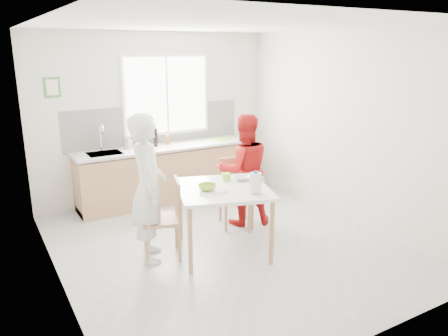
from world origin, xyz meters
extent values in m
plane|color=#B7B7B2|center=(0.00, 0.00, 0.00)|extent=(4.50, 4.50, 0.00)
plane|color=silver|center=(0.00, 2.25, 1.35)|extent=(4.00, 0.00, 4.00)
plane|color=silver|center=(0.00, -2.25, 1.35)|extent=(4.00, 0.00, 4.00)
plane|color=silver|center=(-2.00, 0.00, 1.35)|extent=(0.00, 4.50, 4.50)
plane|color=silver|center=(2.00, 0.00, 1.35)|extent=(0.00, 4.50, 4.50)
plane|color=white|center=(0.00, 0.00, 2.70)|extent=(4.50, 4.50, 0.00)
cube|color=white|center=(0.20, 2.23, 1.70)|extent=(1.50, 0.03, 1.30)
cube|color=white|center=(0.20, 2.21, 1.70)|extent=(1.40, 0.02, 1.20)
cube|color=white|center=(0.20, 2.21, 1.70)|extent=(0.03, 0.03, 1.20)
cube|color=white|center=(0.00, 2.24, 1.23)|extent=(3.00, 0.02, 0.65)
cube|color=#3E843C|center=(-1.55, 2.23, 1.90)|extent=(0.22, 0.02, 0.28)
cube|color=beige|center=(-1.55, 2.22, 1.90)|extent=(0.16, 0.01, 0.22)
cube|color=tan|center=(0.00, 1.95, 0.43)|extent=(2.80, 0.60, 0.86)
cube|color=#3F3326|center=(0.00, 1.95, 0.05)|extent=(2.80, 0.54, 0.10)
cube|color=silver|center=(0.00, 1.95, 0.90)|extent=(2.84, 0.64, 0.04)
cube|color=#A5A5AA|center=(-0.95, 1.95, 0.91)|extent=(0.50, 0.40, 0.03)
cylinder|color=silver|center=(-0.95, 2.11, 1.10)|extent=(0.02, 0.02, 0.36)
torus|color=silver|center=(-0.95, 2.04, 1.28)|extent=(0.02, 0.18, 0.18)
cube|color=white|center=(-0.10, -0.13, 0.80)|extent=(1.35, 1.35, 0.04)
cylinder|color=tan|center=(-0.69, -0.43, 0.38)|extent=(0.05, 0.05, 0.76)
cylinder|color=tan|center=(-0.40, 0.47, 0.38)|extent=(0.05, 0.05, 0.76)
cylinder|color=tan|center=(0.20, -0.72, 0.38)|extent=(0.05, 0.05, 0.76)
cylinder|color=tan|center=(0.49, 0.17, 0.38)|extent=(0.05, 0.05, 0.76)
cube|color=tan|center=(-0.81, 0.10, 0.48)|extent=(0.56, 0.56, 0.04)
cube|color=tan|center=(-0.62, 0.04, 0.73)|extent=(0.16, 0.41, 0.46)
cylinder|color=tan|center=(-0.94, 0.34, 0.23)|extent=(0.04, 0.04, 0.45)
cylinder|color=tan|center=(-1.05, -0.02, 0.23)|extent=(0.04, 0.04, 0.45)
cylinder|color=tan|center=(-0.57, 0.22, 0.23)|extent=(0.04, 0.04, 0.45)
cylinder|color=tan|center=(-0.69, -0.14, 0.23)|extent=(0.04, 0.04, 0.45)
cube|color=tan|center=(0.46, 0.48, 0.47)|extent=(0.55, 0.55, 0.04)
cube|color=tan|center=(0.52, 0.66, 0.72)|extent=(0.41, 0.16, 0.46)
cylinder|color=tan|center=(0.23, 0.36, 0.22)|extent=(0.04, 0.04, 0.45)
cylinder|color=tan|center=(0.58, 0.24, 0.22)|extent=(0.04, 0.04, 0.45)
cylinder|color=tan|center=(0.34, 0.71, 0.22)|extent=(0.04, 0.04, 0.45)
cylinder|color=tan|center=(0.70, 0.60, 0.22)|extent=(0.04, 0.04, 0.45)
imported|color=white|center=(-0.94, 0.14, 0.88)|extent=(0.60, 0.74, 1.75)
imported|color=red|center=(0.61, 0.50, 0.79)|extent=(0.91, 0.80, 1.58)
imported|color=#8FBB2B|center=(-0.31, -0.12, 0.86)|extent=(0.27, 0.27, 0.07)
imported|color=silver|center=(0.26, 0.02, 0.85)|extent=(0.28, 0.28, 0.06)
cylinder|color=white|center=(0.12, -0.49, 0.95)|extent=(0.14, 0.14, 0.22)
cylinder|color=blue|center=(0.12, -0.49, 1.07)|extent=(0.05, 0.05, 0.03)
torus|color=white|center=(0.19, -0.49, 0.97)|extent=(0.11, 0.05, 0.10)
cube|color=#95D831|center=(0.08, 0.11, 0.87)|extent=(0.13, 0.13, 0.09)
cylinder|color=#A5A5AA|center=(-0.24, -0.31, 0.84)|extent=(0.16, 0.02, 0.01)
cube|color=#8DD631|center=(1.06, 1.95, 0.93)|extent=(0.41, 0.35, 0.01)
cylinder|color=black|center=(-0.26, 2.09, 1.08)|extent=(0.07, 0.07, 0.32)
cylinder|color=black|center=(-0.11, 2.01, 1.07)|extent=(0.07, 0.07, 0.30)
cylinder|color=brown|center=(0.11, 2.03, 1.00)|extent=(0.06, 0.06, 0.16)
imported|color=#999999|center=(-0.52, 2.10, 1.02)|extent=(0.12, 0.12, 0.19)
camera|label=1|loc=(-2.60, -4.45, 2.45)|focal=35.00mm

